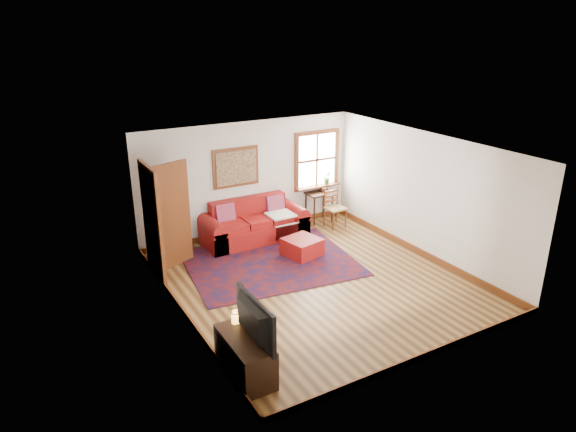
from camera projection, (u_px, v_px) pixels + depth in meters
ground at (315, 281)px, 9.38m from camera, size 5.50×5.50×0.00m
room_envelope at (317, 195)px, 8.82m from camera, size 5.04×5.54×2.52m
window at (318, 166)px, 11.95m from camera, size 1.18×0.20×1.38m
doorway at (163, 218)px, 9.43m from camera, size 0.89×1.08×2.14m
framed_artwork at (236, 167)px, 10.91m from camera, size 1.05×0.07×0.85m
persian_rug at (270, 262)px, 10.09m from camera, size 3.46×2.91×0.02m
red_leather_sofa at (254, 227)px, 11.11m from camera, size 2.25×0.93×0.88m
red_ottoman at (302, 247)px, 10.34m from camera, size 0.77×0.77×0.37m
side_table at (319, 197)px, 12.03m from camera, size 0.60×0.45×0.72m
ladder_back_chair at (334, 206)px, 11.77m from camera, size 0.44×0.42×0.90m
media_cabinet at (245, 356)px, 6.79m from camera, size 0.46×1.03×0.57m
television at (248, 321)px, 6.52m from camera, size 0.14×1.04×0.60m
candle_hurricane at (235, 318)px, 6.99m from camera, size 0.12×0.12×0.18m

